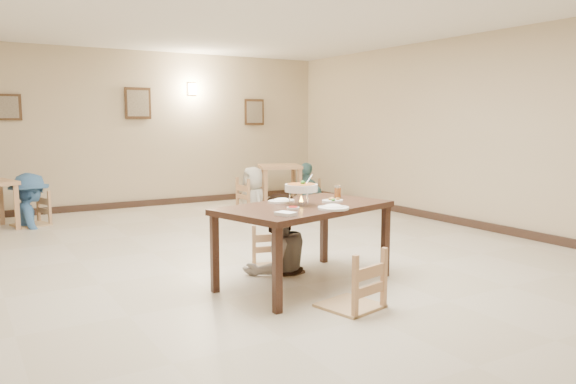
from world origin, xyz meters
TOP-DOWN VIEW (x-y plane):
  - floor at (0.00, 0.00)m, footprint 10.00×10.00m
  - ceiling at (0.00, 0.00)m, footprint 10.00×10.00m
  - wall_back at (0.00, 5.00)m, footprint 10.00×0.00m
  - wall_right at (4.00, 0.00)m, footprint 0.00×10.00m
  - baseboard_back at (0.00, 4.97)m, footprint 8.00×0.06m
  - baseboard_right at (3.97, 0.00)m, footprint 0.06×10.00m
  - picture_a at (-2.20, 4.96)m, footprint 0.55×0.04m
  - picture_b at (0.10, 4.96)m, footprint 0.50×0.04m
  - picture_c at (2.60, 4.96)m, footprint 0.45×0.04m
  - wall_sconce at (1.20, 4.96)m, footprint 0.16×0.05m
  - main_table at (0.04, -1.06)m, footprint 1.96×1.41m
  - chair_far at (0.06, -0.36)m, footprint 0.41×0.41m
  - chair_near at (0.01, -1.89)m, footprint 0.48×0.48m
  - main_diner at (0.06, -0.48)m, footprint 0.90×0.72m
  - curry_warmer at (0.00, -1.07)m, footprint 0.37×0.33m
  - rice_plate_far at (-0.07, -0.79)m, footprint 0.30×0.30m
  - rice_plate_near at (0.13, -1.44)m, footprint 0.30×0.30m
  - fried_plate at (0.41, -1.04)m, footprint 0.24×0.24m
  - chili_dish at (-0.20, -1.24)m, footprint 0.12×0.12m
  - napkin_cutlery at (-0.44, -1.51)m, footprint 0.21×0.28m
  - drink_glass at (0.65, -0.80)m, footprint 0.07×0.07m
  - bg_table_right at (2.57, 3.81)m, footprint 1.03×1.03m
  - bg_chair_lr at (-1.99, 3.91)m, footprint 0.49×0.49m
  - bg_chair_rl at (1.96, 3.79)m, footprint 0.51×0.51m
  - bg_chair_rr at (3.18, 3.77)m, footprint 0.43×0.43m
  - bg_diner_b at (-1.99, 3.91)m, footprint 0.81×1.19m
  - bg_diner_c at (1.96, 3.79)m, footprint 0.53×0.79m
  - bg_diner_d at (3.18, 3.77)m, footprint 0.76×1.04m

SIDE VIEW (x-z plane):
  - floor at x=0.00m, z-range 0.00..0.00m
  - baseboard_back at x=0.00m, z-range 0.00..0.12m
  - baseboard_right at x=3.97m, z-range 0.00..0.12m
  - chair_far at x=0.06m, z-range 0.00..0.87m
  - bg_chair_rr at x=3.18m, z-range 0.00..0.91m
  - chair_near at x=0.01m, z-range 0.00..1.03m
  - bg_chair_lr at x=-1.99m, z-range 0.00..1.04m
  - bg_chair_rl at x=1.96m, z-range 0.00..1.09m
  - bg_table_right at x=2.57m, z-range 0.26..1.05m
  - main_table at x=0.04m, z-range 0.33..1.16m
  - bg_diner_c at x=1.96m, z-range 0.00..1.57m
  - bg_diner_d at x=3.18m, z-range 0.00..1.64m
  - chili_dish at x=-0.20m, z-range 0.82..0.85m
  - rice_plate_far at x=-0.07m, z-range 0.81..0.87m
  - rice_plate_near at x=0.13m, z-range 0.81..0.87m
  - napkin_cutlery at x=-0.44m, z-range 0.82..0.86m
  - fried_plate at x=0.41m, z-range 0.82..0.87m
  - bg_diner_b at x=-1.99m, z-range 0.00..1.69m
  - main_diner at x=0.06m, z-range 0.00..1.74m
  - drink_glass at x=0.65m, z-range 0.82..0.96m
  - curry_warmer at x=0.00m, z-range 0.85..1.15m
  - wall_back at x=0.00m, z-range -3.50..6.50m
  - wall_right at x=4.00m, z-range -3.50..6.50m
  - picture_c at x=2.60m, z-range 1.57..2.12m
  - picture_a at x=-2.20m, z-range 1.67..2.12m
  - picture_b at x=0.10m, z-range 1.70..2.30m
  - wall_sconce at x=1.20m, z-range 2.19..2.41m
  - ceiling at x=0.00m, z-range 3.00..3.00m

